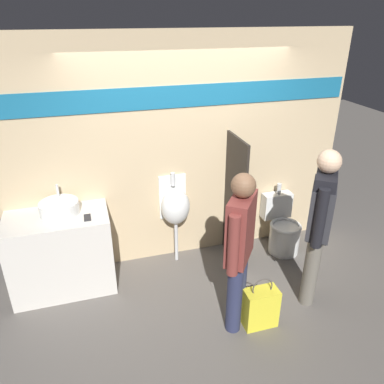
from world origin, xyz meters
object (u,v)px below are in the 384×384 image
person_in_vest (320,219)px  sink_basin (59,208)px  shopping_bag (260,307)px  person_with_lanyard (239,248)px  cell_phone (87,218)px  toilet (282,229)px  urinal_near_counter (175,206)px

person_in_vest → sink_basin: bearing=105.2°
shopping_bag → person_in_vest: bearing=17.5°
sink_basin → person_with_lanyard: bearing=-35.5°
person_with_lanyard → shopping_bag: (0.23, -0.09, -0.69)m
cell_phone → shopping_bag: 1.98m
sink_basin → person_in_vest: 2.68m
toilet → person_in_vest: size_ratio=0.50×
person_in_vest → shopping_bag: 1.06m
cell_phone → shopping_bag: (1.54, -1.04, -0.70)m
person_in_vest → shopping_bag: person_in_vest is taller
person_in_vest → shopping_bag: (-0.68, -0.21, -0.78)m
sink_basin → urinal_near_counter: (1.28, 0.10, -0.23)m
toilet → shopping_bag: toilet is taller
urinal_near_counter → shopping_bag: (0.53, -1.31, -0.54)m
shopping_bag → toilet: bearing=53.0°
person_with_lanyard → person_in_vest: bearing=-45.0°
sink_basin → urinal_near_counter: size_ratio=0.35×
sink_basin → person_with_lanyard: size_ratio=0.25×
person_in_vest → person_with_lanyard: 0.92m
toilet → person_in_vest: 1.18m
urinal_near_counter → person_with_lanyard: bearing=-76.4°
sink_basin → toilet: bearing=-1.4°
person_in_vest → person_with_lanyard: (-0.91, -0.13, -0.09)m
person_in_vest → person_with_lanyard: bearing=134.9°
urinal_near_counter → person_in_vest: 1.65m
sink_basin → shopping_bag: size_ratio=0.72×
sink_basin → person_in_vest: (2.49, -1.00, 0.01)m
cell_phone → person_in_vest: size_ratio=0.08×
toilet → person_with_lanyard: (-1.09, -1.06, 0.61)m
urinal_near_counter → person_with_lanyard: person_with_lanyard is taller
urinal_near_counter → shopping_bag: 1.51m
toilet → person_with_lanyard: bearing=-135.9°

